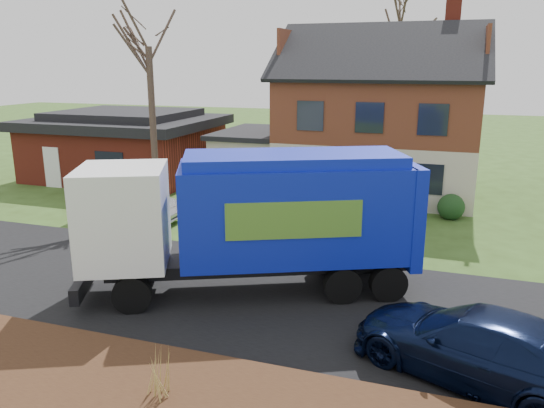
% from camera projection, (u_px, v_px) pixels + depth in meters
% --- Properties ---
extents(ground, '(120.00, 120.00, 0.00)m').
position_uv_depth(ground, '(237.00, 294.00, 14.80)').
color(ground, '#304A18').
rests_on(ground, ground).
extents(road, '(80.00, 7.00, 0.02)m').
position_uv_depth(road, '(237.00, 294.00, 14.80)').
color(road, black).
rests_on(road, ground).
extents(mulch_verge, '(80.00, 3.50, 0.30)m').
position_uv_depth(mulch_verge, '(129.00, 399.00, 9.90)').
color(mulch_verge, black).
rests_on(mulch_verge, ground).
extents(main_house, '(12.95, 8.95, 9.26)m').
position_uv_depth(main_house, '(370.00, 110.00, 26.06)').
color(main_house, beige).
rests_on(main_house, ground).
extents(ranch_house, '(9.80, 8.20, 3.70)m').
position_uv_depth(ranch_house, '(126.00, 144.00, 29.93)').
color(ranch_house, maroon).
rests_on(ranch_house, ground).
extents(garbage_truck, '(9.32, 6.03, 3.92)m').
position_uv_depth(garbage_truck, '(258.00, 214.00, 14.44)').
color(garbage_truck, black).
rests_on(garbage_truck, ground).
extents(silver_sedan, '(4.28, 1.49, 1.41)m').
position_uv_depth(silver_sedan, '(129.00, 204.00, 21.49)').
color(silver_sedan, '#A9ABB1').
rests_on(silver_sedan, ground).
extents(navy_wagon, '(5.60, 4.00, 1.51)m').
position_uv_depth(navy_wagon, '(478.00, 346.00, 10.62)').
color(navy_wagon, black).
rests_on(navy_wagon, ground).
extents(tree_front_west, '(3.24, 3.24, 9.64)m').
position_uv_depth(tree_front_west, '(147.00, 21.00, 22.16)').
color(tree_front_west, '#47352A').
rests_on(tree_front_west, ground).
extents(tree_back, '(3.71, 3.71, 11.74)m').
position_uv_depth(tree_back, '(402.00, 2.00, 31.71)').
color(tree_back, '#403126').
rests_on(tree_back, ground).
extents(grass_clump_mid, '(0.35, 0.29, 0.97)m').
position_uv_depth(grass_clump_mid, '(157.00, 373.00, 9.62)').
color(grass_clump_mid, tan).
rests_on(grass_clump_mid, mulch_verge).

